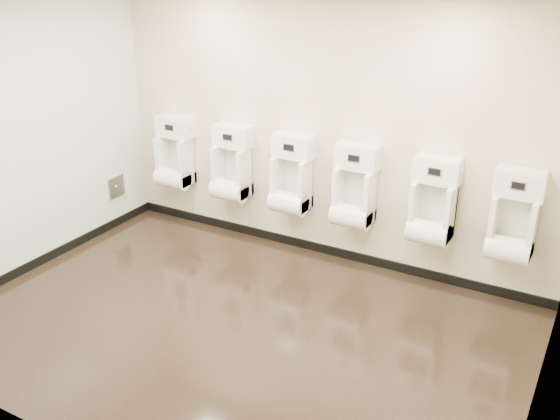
# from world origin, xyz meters

# --- Properties ---
(ground) EXTENTS (5.00, 3.50, 0.00)m
(ground) POSITION_xyz_m (0.00, 0.00, 0.00)
(ground) COLOR black
(ground) RESTS_ON ground
(ceiling) EXTENTS (5.00, 3.50, 0.00)m
(ceiling) POSITION_xyz_m (0.00, 0.00, 2.80)
(ceiling) COLOR silver
(back_wall) EXTENTS (5.00, 0.02, 2.80)m
(back_wall) POSITION_xyz_m (0.00, 1.75, 1.40)
(back_wall) COLOR beige
(back_wall) RESTS_ON ground
(front_wall) EXTENTS (5.00, 0.02, 2.80)m
(front_wall) POSITION_xyz_m (0.00, -1.75, 1.40)
(front_wall) COLOR beige
(front_wall) RESTS_ON ground
(left_wall) EXTENTS (0.02, 3.50, 2.80)m
(left_wall) POSITION_xyz_m (-2.50, 0.00, 1.40)
(left_wall) COLOR beige
(left_wall) RESTS_ON ground
(right_wall) EXTENTS (0.02, 3.50, 2.80)m
(right_wall) POSITION_xyz_m (2.50, 0.00, 1.40)
(right_wall) COLOR beige
(right_wall) RESTS_ON ground
(tile_overlay_left) EXTENTS (0.01, 3.50, 2.80)m
(tile_overlay_left) POSITION_xyz_m (-2.50, 0.00, 1.40)
(tile_overlay_left) COLOR silver
(tile_overlay_left) RESTS_ON ground
(skirting_back) EXTENTS (5.00, 0.02, 0.10)m
(skirting_back) POSITION_xyz_m (0.00, 1.74, 0.05)
(skirting_back) COLOR black
(skirting_back) RESTS_ON ground
(skirting_left) EXTENTS (0.02, 3.50, 0.10)m
(skirting_left) POSITION_xyz_m (-2.49, 0.00, 0.05)
(skirting_left) COLOR black
(skirting_left) RESTS_ON ground
(access_panel) EXTENTS (0.04, 0.25, 0.25)m
(access_panel) POSITION_xyz_m (-2.48, 1.20, 0.50)
(access_panel) COLOR #9E9EA3
(access_panel) RESTS_ON left_wall
(urinal_0) EXTENTS (0.45, 0.34, 0.84)m
(urinal_0) POSITION_xyz_m (-1.88, 1.60, 0.85)
(urinal_0) COLOR white
(urinal_0) RESTS_ON back_wall
(urinal_1) EXTENTS (0.45, 0.34, 0.84)m
(urinal_1) POSITION_xyz_m (-1.06, 1.60, 0.85)
(urinal_1) COLOR white
(urinal_1) RESTS_ON back_wall
(urinal_2) EXTENTS (0.45, 0.34, 0.84)m
(urinal_2) POSITION_xyz_m (-0.29, 1.60, 0.85)
(urinal_2) COLOR white
(urinal_2) RESTS_ON back_wall
(urinal_3) EXTENTS (0.45, 0.34, 0.84)m
(urinal_3) POSITION_xyz_m (0.44, 1.60, 0.85)
(urinal_3) COLOR white
(urinal_3) RESTS_ON back_wall
(urinal_4) EXTENTS (0.45, 0.34, 0.84)m
(urinal_4) POSITION_xyz_m (1.25, 1.60, 0.85)
(urinal_4) COLOR white
(urinal_4) RESTS_ON back_wall
(urinal_5) EXTENTS (0.45, 0.34, 0.84)m
(urinal_5) POSITION_xyz_m (2.00, 1.60, 0.85)
(urinal_5) COLOR white
(urinal_5) RESTS_ON back_wall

